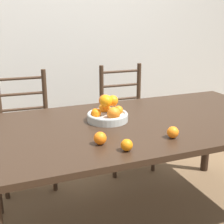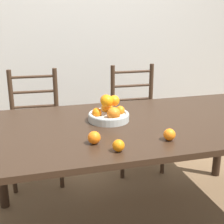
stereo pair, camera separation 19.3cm
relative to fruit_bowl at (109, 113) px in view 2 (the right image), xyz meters
name	(u,v)px [view 2 (the right image)]	position (x,y,z in m)	size (l,w,h in m)	color
ground_plane	(137,220)	(0.18, -0.09, -0.79)	(12.00, 12.00, 0.00)	brown
wall_back	(89,24)	(0.18, 1.47, 0.51)	(8.00, 0.06, 2.60)	beige
dining_table	(140,134)	(0.18, -0.09, -0.13)	(1.99, 1.02, 0.74)	black
fruit_bowl	(109,113)	(0.00, 0.00, 0.00)	(0.27, 0.27, 0.18)	#B2B7B2
orange_loose_0	(169,135)	(0.23, -0.41, -0.02)	(0.07, 0.07, 0.07)	orange
orange_loose_1	(94,138)	(-0.17, -0.34, -0.02)	(0.07, 0.07, 0.07)	orange
orange_loose_2	(119,145)	(-0.08, -0.47, -0.02)	(0.06, 0.06, 0.06)	orange
chair_left	(36,127)	(-0.45, 0.73, -0.32)	(0.44, 0.42, 0.95)	#382619
chair_right	(136,118)	(0.46, 0.73, -0.32)	(0.43, 0.41, 0.95)	#382619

